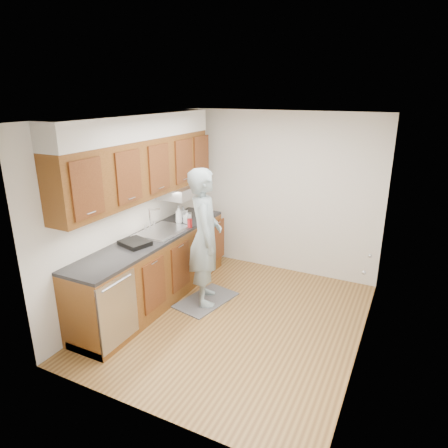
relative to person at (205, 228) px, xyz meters
name	(u,v)px	position (x,y,z in m)	size (l,w,h in m)	color
floor	(235,320)	(0.57, -0.26, -1.06)	(3.50, 3.50, 0.00)	olive
ceiling	(237,117)	(0.57, -0.26, 1.44)	(3.50, 3.50, 0.00)	white
wall_left	(134,211)	(-0.93, -0.26, 0.19)	(0.02, 3.50, 2.50)	silver
wall_right	(370,248)	(2.07, -0.26, 0.19)	(0.02, 3.50, 2.50)	silver
wall_back	(283,194)	(0.57, 1.49, 0.19)	(3.00, 0.02, 2.50)	silver
counter	(155,267)	(-0.63, -0.27, -0.57)	(0.64, 2.80, 1.30)	brown
upper_cabinets	(143,159)	(-0.77, -0.22, 0.89)	(0.47, 2.80, 1.21)	brown
closet_door	(370,258)	(2.05, 0.04, -0.04)	(0.02, 1.22, 2.05)	silver
floor_mat	(206,300)	(0.00, 0.00, -1.05)	(0.51, 0.87, 0.02)	slate
person	(205,228)	(0.00, 0.00, 0.00)	(0.74, 0.49, 2.09)	#879DA4
soap_bottle_a	(179,214)	(-0.62, 0.35, 0.01)	(0.10, 0.10, 0.26)	silver
soap_bottle_b	(187,217)	(-0.52, 0.41, -0.03)	(0.09, 0.09, 0.19)	silver
soap_bottle_c	(183,212)	(-0.72, 0.62, -0.04)	(0.13, 0.13, 0.17)	silver
soda_can	(190,223)	(-0.38, 0.25, -0.06)	(0.07, 0.07, 0.12)	red
steel_can	(190,216)	(-0.57, 0.56, -0.07)	(0.06, 0.06, 0.11)	#A5A5AA
dish_rack	(135,243)	(-0.65, -0.63, -0.09)	(0.35, 0.29, 0.06)	black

